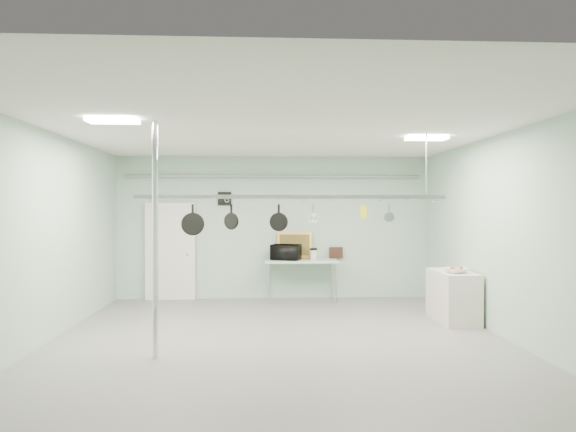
{
  "coord_description": "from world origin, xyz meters",
  "views": [
    {
      "loc": [
        -0.27,
        -7.58,
        2.0
      ],
      "look_at": [
        0.17,
        1.0,
        1.9
      ],
      "focal_mm": 32.0,
      "sensor_mm": 36.0,
      "label": 1
    }
  ],
  "objects": [
    {
      "name": "conduit_pipe",
      "position": [
        0.0,
        3.9,
        2.75
      ],
      "size": [
        6.6,
        0.07,
        0.07
      ],
      "primitive_type": "cylinder",
      "rotation": [
        0.0,
        1.57,
        0.0
      ],
      "color": "gray",
      "rests_on": "back_wall"
    },
    {
      "name": "door",
      "position": [
        -2.3,
        3.94,
        1.05
      ],
      "size": [
        1.1,
        0.1,
        2.2
      ],
      "primitive_type": "cube",
      "color": "silver",
      "rests_on": "floor"
    },
    {
      "name": "back_wall",
      "position": [
        0.0,
        3.99,
        1.6
      ],
      "size": [
        7.0,
        0.02,
        3.2
      ],
      "primitive_type": "cube",
      "color": "#9FBEAB",
      "rests_on": "floor"
    },
    {
      "name": "ceiling",
      "position": [
        0.0,
        0.0,
        3.19
      ],
      "size": [
        7.0,
        8.0,
        0.02
      ],
      "primitive_type": "cube",
      "color": "silver",
      "rests_on": "back_wall"
    },
    {
      "name": "wall_vent",
      "position": [
        -1.1,
        3.97,
        2.25
      ],
      "size": [
        0.3,
        0.04,
        0.3
      ],
      "primitive_type": "cube",
      "color": "black",
      "rests_on": "back_wall"
    },
    {
      "name": "painting_small",
      "position": [
        1.41,
        3.9,
        1.03
      ],
      "size": [
        0.3,
        0.1,
        0.25
      ],
      "primitive_type": "cube",
      "rotation": [
        -0.17,
        0.0,
        0.06
      ],
      "color": "black",
      "rests_on": "prep_table"
    },
    {
      "name": "painting_large",
      "position": [
        0.47,
        3.9,
        1.2
      ],
      "size": [
        0.79,
        0.17,
        0.58
      ],
      "primitive_type": "cube",
      "rotation": [
        -0.14,
        0.0,
        -0.05
      ],
      "color": "gold",
      "rests_on": "prep_table"
    },
    {
      "name": "grater",
      "position": [
        1.31,
        0.3,
        1.97
      ],
      "size": [
        0.09,
        0.05,
        0.23
      ],
      "primitive_type": null,
      "rotation": [
        0.0,
        0.0,
        0.39
      ],
      "color": "gold",
      "rests_on": "pot_rack"
    },
    {
      "name": "chrome_pole",
      "position": [
        -1.7,
        -0.6,
        1.6
      ],
      "size": [
        0.08,
        0.08,
        3.2
      ],
      "primitive_type": "cylinder",
      "color": "silver",
      "rests_on": "floor"
    },
    {
      "name": "prep_table",
      "position": [
        0.6,
        3.6,
        0.83
      ],
      "size": [
        1.6,
        0.7,
        0.91
      ],
      "color": "silver",
      "rests_on": "floor"
    },
    {
      "name": "light_panel_right",
      "position": [
        2.4,
        0.6,
        3.16
      ],
      "size": [
        0.65,
        0.3,
        0.05
      ],
      "primitive_type": "cube",
      "color": "white",
      "rests_on": "ceiling"
    },
    {
      "name": "saucepan",
      "position": [
        1.71,
        0.3,
        1.95
      ],
      "size": [
        0.17,
        0.13,
        0.28
      ],
      "primitive_type": null,
      "rotation": [
        0.0,
        0.0,
        -0.28
      ],
      "color": "silver",
      "rests_on": "pot_rack"
    },
    {
      "name": "skillet_left",
      "position": [
        -1.32,
        0.3,
        1.86
      ],
      "size": [
        0.35,
        0.07,
        0.45
      ],
      "primitive_type": null,
      "rotation": [
        0.0,
        0.0,
        0.04
      ],
      "color": "black",
      "rests_on": "pot_rack"
    },
    {
      "name": "light_panel_left",
      "position": [
        -2.2,
        -0.8,
        3.16
      ],
      "size": [
        0.65,
        0.3,
        0.05
      ],
      "primitive_type": "cube",
      "color": "white",
      "rests_on": "ceiling"
    },
    {
      "name": "fruit_cluster",
      "position": [
        3.11,
        1.14,
        0.99
      ],
      "size": [
        0.24,
        0.24,
        0.09
      ],
      "primitive_type": null,
      "color": "#A20F20",
      "rests_on": "fruit_bowl"
    },
    {
      "name": "pot_rack",
      "position": [
        0.2,
        0.3,
        2.23
      ],
      "size": [
        4.8,
        0.06,
        1.0
      ],
      "color": "#B7B7BC",
      "rests_on": "ceiling"
    },
    {
      "name": "microwave",
      "position": [
        0.26,
        3.57,
        1.07
      ],
      "size": [
        0.71,
        0.59,
        0.34
      ],
      "primitive_type": "imported",
      "rotation": [
        0.0,
        0.0,
        2.8
      ],
      "color": "black",
      "rests_on": "prep_table"
    },
    {
      "name": "fruit_bowl",
      "position": [
        3.11,
        1.14,
        0.95
      ],
      "size": [
        0.47,
        0.47,
        0.09
      ],
      "primitive_type": "imported",
      "rotation": [
        0.0,
        0.0,
        0.28
      ],
      "color": "silver",
      "rests_on": "side_cabinet"
    },
    {
      "name": "side_cabinet",
      "position": [
        3.15,
        1.4,
        0.45
      ],
      "size": [
        0.6,
        1.2,
        0.9
      ],
      "primitive_type": "cube",
      "color": "beige",
      "rests_on": "floor"
    },
    {
      "name": "skillet_mid",
      "position": [
        -0.73,
        0.3,
        1.9
      ],
      "size": [
        0.25,
        0.18,
        0.36
      ],
      "primitive_type": null,
      "rotation": [
        0.0,
        0.0,
        -0.53
      ],
      "color": "black",
      "rests_on": "pot_rack"
    },
    {
      "name": "floor",
      "position": [
        0.0,
        0.0,
        0.0
      ],
      "size": [
        8.0,
        8.0,
        0.0
      ],
      "primitive_type": "plane",
      "color": "gray",
      "rests_on": "ground"
    },
    {
      "name": "coffee_canister",
      "position": [
        0.86,
        3.54,
        1.01
      ],
      "size": [
        0.18,
        0.18,
        0.22
      ],
      "primitive_type": "cylinder",
      "rotation": [
        0.0,
        0.0,
        -0.25
      ],
      "color": "silver",
      "rests_on": "prep_table"
    },
    {
      "name": "skillet_right",
      "position": [
        -0.0,
        0.3,
        1.89
      ],
      "size": [
        0.29,
        0.12,
        0.4
      ],
      "primitive_type": null,
      "rotation": [
        0.0,
        0.0,
        -0.22
      ],
      "color": "black",
      "rests_on": "pot_rack"
    },
    {
      "name": "right_wall",
      "position": [
        3.49,
        0.0,
        1.6
      ],
      "size": [
        0.02,
        8.0,
        3.2
      ],
      "primitive_type": "cube",
      "color": "#9FBEAB",
      "rests_on": "floor"
    },
    {
      "name": "whisk",
      "position": [
        0.53,
        0.3,
        1.91
      ],
      "size": [
        0.18,
        0.18,
        0.34
      ],
      "primitive_type": null,
      "rotation": [
        0.0,
        0.0,
        0.14
      ],
      "color": "silver",
      "rests_on": "pot_rack"
    }
  ]
}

